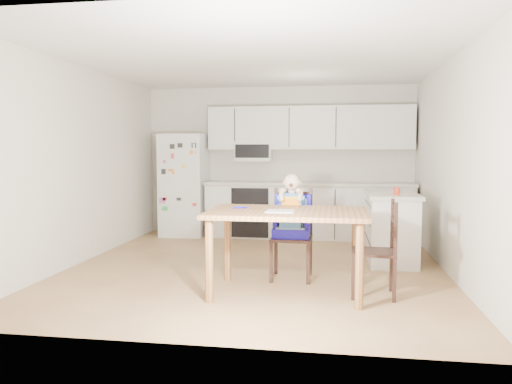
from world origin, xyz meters
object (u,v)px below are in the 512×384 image
object	(u,v)px
kitchen_island	(391,227)
dining_table	(287,222)
red_cup	(397,191)
refrigerator	(185,185)
chair_booster	(292,215)
chair_side	(384,242)

from	to	relation	value
kitchen_island	dining_table	size ratio (longest dim) A/B	0.77
dining_table	red_cup	bearing A→B (deg)	47.66
red_cup	dining_table	size ratio (longest dim) A/B	0.06
refrigerator	dining_table	bearing A→B (deg)	-57.71
kitchen_island	chair_booster	size ratio (longest dim) A/B	1.02
refrigerator	chair_booster	distance (m)	3.29
red_cup	kitchen_island	bearing A→B (deg)	94.29
kitchen_island	chair_booster	bearing A→B (deg)	-138.49
chair_booster	chair_side	xyz separation A→B (m)	(0.94, -0.57, -0.17)
refrigerator	red_cup	bearing A→B (deg)	-29.87
red_cup	dining_table	world-z (taller)	red_cup
red_cup	dining_table	distance (m)	1.82
refrigerator	dining_table	size ratio (longest dim) A/B	1.09
chair_side	kitchen_island	bearing A→B (deg)	173.36
dining_table	chair_booster	size ratio (longest dim) A/B	1.33
refrigerator	chair_side	size ratio (longest dim) A/B	1.79
red_cup	chair_booster	size ratio (longest dim) A/B	0.08
refrigerator	red_cup	xyz separation A→B (m)	(3.24, -1.86, 0.09)
chair_booster	kitchen_island	bearing A→B (deg)	42.59
chair_booster	chair_side	size ratio (longest dim) A/B	1.24
red_cup	chair_side	xyz separation A→B (m)	(-0.28, -1.29, -0.40)
kitchen_island	refrigerator	bearing A→B (deg)	154.62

